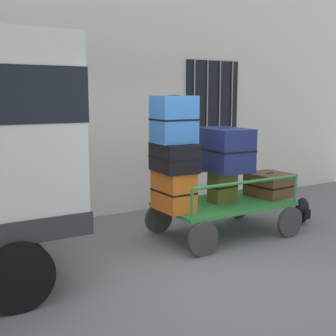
# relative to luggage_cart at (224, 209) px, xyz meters

# --- Properties ---
(ground_plane) EXTENTS (40.00, 40.00, 0.00)m
(ground_plane) POSITION_rel_luggage_cart_xyz_m (-1.03, -0.58, -0.40)
(ground_plane) COLOR slate
(building_wall) EXTENTS (12.00, 0.38, 5.00)m
(building_wall) POSITION_rel_luggage_cart_xyz_m (-1.03, 2.08, 2.09)
(building_wall) COLOR silver
(building_wall) RESTS_ON ground
(luggage_cart) EXTENTS (2.03, 1.24, 0.51)m
(luggage_cart) POSITION_rel_luggage_cart_xyz_m (0.00, 0.00, 0.00)
(luggage_cart) COLOR #2D8438
(luggage_cart) RESTS_ON ground
(cart_railing) EXTENTS (1.90, 1.10, 0.42)m
(cart_railing) POSITION_rel_luggage_cart_xyz_m (0.00, 0.00, 0.44)
(cart_railing) COLOR #2D8438
(cart_railing) RESTS_ON luggage_cart
(suitcase_left_bottom) EXTENTS (0.41, 0.62, 0.55)m
(suitcase_left_bottom) POSITION_rel_luggage_cart_xyz_m (-0.89, -0.01, 0.37)
(suitcase_left_bottom) COLOR orange
(suitcase_left_bottom) RESTS_ON luggage_cart
(suitcase_left_middle) EXTENTS (0.52, 0.71, 0.39)m
(suitcase_left_middle) POSITION_rel_luggage_cart_xyz_m (-0.89, -0.02, 0.84)
(suitcase_left_middle) COLOR black
(suitcase_left_middle) RESTS_ON suitcase_left_bottom
(suitcase_left_top) EXTENTS (0.55, 0.50, 0.64)m
(suitcase_left_top) POSITION_rel_luggage_cart_xyz_m (-0.89, -0.02, 1.36)
(suitcase_left_top) COLOR #3372C6
(suitcase_left_top) RESTS_ON suitcase_left_middle
(suitcase_midleft_bottom) EXTENTS (0.42, 0.30, 0.48)m
(suitcase_midleft_bottom) POSITION_rel_luggage_cart_xyz_m (0.00, 0.04, 0.34)
(suitcase_midleft_bottom) COLOR #4C5119
(suitcase_midleft_bottom) RESTS_ON luggage_cart
(suitcase_midleft_middle) EXTENTS (0.62, 0.91, 0.63)m
(suitcase_midleft_middle) POSITION_rel_luggage_cart_xyz_m (0.00, 0.03, 0.90)
(suitcase_midleft_middle) COLOR navy
(suitcase_midleft_middle) RESTS_ON suitcase_midleft_bottom
(suitcase_center_bottom) EXTENTS (0.63, 0.68, 0.37)m
(suitcase_center_bottom) POSITION_rel_luggage_cart_xyz_m (0.89, -0.03, 0.29)
(suitcase_center_bottom) COLOR brown
(suitcase_center_bottom) RESTS_ON luggage_cart
(backpack) EXTENTS (0.27, 0.22, 0.44)m
(backpack) POSITION_rel_luggage_cart_xyz_m (1.47, -0.20, -0.18)
(backpack) COLOR black
(backpack) RESTS_ON ground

